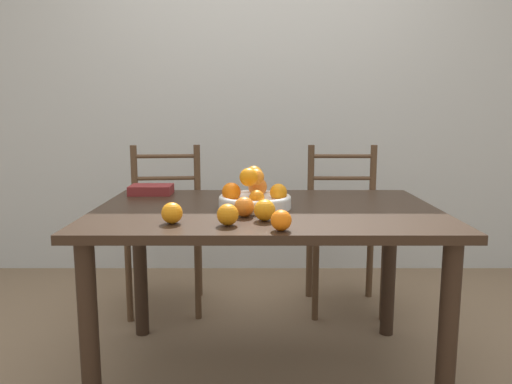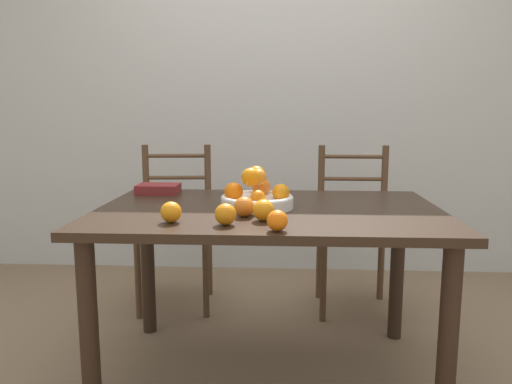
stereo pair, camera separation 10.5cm
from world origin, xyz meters
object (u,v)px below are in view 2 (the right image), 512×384
object	(u,v)px
orange_loose_2	(225,214)
orange_loose_4	(277,221)
book_stack	(158,189)
chair_right	(354,229)
orange_loose_1	(244,207)
fruit_bowl	(257,196)
orange_loose_0	(171,212)
chair_left	(176,227)
orange_loose_3	(264,210)

from	to	relation	value
orange_loose_2	orange_loose_4	xyz separation A→B (m)	(0.19, -0.08, -0.00)
orange_loose_2	book_stack	world-z (taller)	orange_loose_2
chair_right	book_stack	xyz separation A→B (m)	(-1.04, -0.45, 0.30)
orange_loose_2	orange_loose_1	bearing A→B (deg)	69.35
fruit_bowl	orange_loose_0	xyz separation A→B (m)	(-0.30, -0.30, -0.01)
orange_loose_1	chair_left	bearing A→B (deg)	116.51
fruit_bowl	orange_loose_2	xyz separation A→B (m)	(-0.10, -0.33, -0.01)
fruit_bowl	orange_loose_4	size ratio (longest dim) A/B	4.22
chair_right	book_stack	bearing A→B (deg)	-155.95
orange_loose_0	orange_loose_1	size ratio (longest dim) A/B	1.00
orange_loose_2	chair_left	xyz separation A→B (m)	(-0.44, 1.13, -0.32)
orange_loose_1	orange_loose_4	size ratio (longest dim) A/B	1.07
orange_loose_0	book_stack	size ratio (longest dim) A/B	0.38
orange_loose_2	orange_loose_3	distance (m)	0.15
fruit_bowl	chair_right	xyz separation A→B (m)	(0.53, 0.80, -0.33)
orange_loose_4	fruit_bowl	bearing A→B (deg)	102.56
orange_loose_0	chair_left	world-z (taller)	chair_left
orange_loose_4	chair_right	xyz separation A→B (m)	(0.44, 1.21, -0.32)
orange_loose_3	chair_right	xyz separation A→B (m)	(0.49, 1.06, -0.32)
orange_loose_1	orange_loose_2	size ratio (longest dim) A/B	0.99
chair_right	book_stack	world-z (taller)	chair_right
chair_left	orange_loose_3	bearing A→B (deg)	-67.24
chair_right	book_stack	distance (m)	1.18
chair_left	book_stack	size ratio (longest dim) A/B	4.69
orange_loose_1	book_stack	distance (m)	0.71
orange_loose_4	orange_loose_3	bearing A→B (deg)	108.92
orange_loose_3	orange_loose_4	bearing A→B (deg)	-71.08
orange_loose_3	chair_right	size ratio (longest dim) A/B	0.08
orange_loose_0	chair_left	size ratio (longest dim) A/B	0.08
orange_loose_0	orange_loose_4	size ratio (longest dim) A/B	1.07
fruit_bowl	chair_left	xyz separation A→B (m)	(-0.53, 0.80, -0.33)
chair_left	book_stack	xyz separation A→B (m)	(0.02, -0.45, 0.30)
orange_loose_0	orange_loose_3	world-z (taller)	orange_loose_3
orange_loose_0	orange_loose_1	distance (m)	0.29
orange_loose_1	orange_loose_4	world-z (taller)	orange_loose_1
chair_right	orange_loose_2	bearing A→B (deg)	-118.35
fruit_bowl	orange_loose_3	bearing A→B (deg)	-81.46
fruit_bowl	orange_loose_1	size ratio (longest dim) A/B	3.93
orange_loose_1	chair_left	world-z (taller)	chair_left
orange_loose_1	orange_loose_3	bearing A→B (deg)	-41.89
orange_loose_4	chair_left	world-z (taller)	chair_left
fruit_bowl	book_stack	size ratio (longest dim) A/B	1.50
orange_loose_2	orange_loose_3	world-z (taller)	orange_loose_3
fruit_bowl	book_stack	world-z (taller)	fruit_bowl
orange_loose_4	book_stack	xyz separation A→B (m)	(-0.60, 0.76, -0.01)
orange_loose_1	orange_loose_2	bearing A→B (deg)	-110.65
orange_loose_0	orange_loose_4	xyz separation A→B (m)	(0.39, -0.11, -0.00)
book_stack	orange_loose_1	bearing A→B (deg)	-48.45
orange_loose_2	book_stack	size ratio (longest dim) A/B	0.39
chair_right	orange_loose_3	bearing A→B (deg)	-114.39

